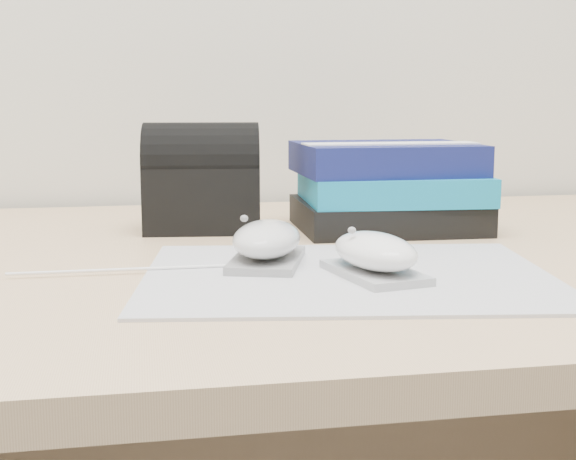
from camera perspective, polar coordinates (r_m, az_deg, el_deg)
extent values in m
cube|color=tan|center=(0.89, 6.01, -2.19)|extent=(1.60, 0.80, 0.03)
cube|color=tan|center=(1.36, 1.06, -14.17)|extent=(1.52, 0.03, 0.35)
cube|color=#9B9CA4|center=(0.75, 4.26, -3.22)|extent=(0.41, 0.34, 0.00)
cube|color=gray|center=(0.78, -1.52, -2.15)|extent=(0.10, 0.13, 0.01)
ellipsoid|color=silver|center=(0.78, -1.52, -0.62)|extent=(0.10, 0.13, 0.03)
ellipsoid|color=gray|center=(0.77, -3.14, 0.83)|extent=(0.01, 0.01, 0.01)
cube|color=#A9AAAC|center=(0.73, 6.18, -3.02)|extent=(0.08, 0.12, 0.01)
ellipsoid|color=white|center=(0.73, 6.21, -1.48)|extent=(0.08, 0.12, 0.03)
ellipsoid|color=#969799|center=(0.72, 4.56, -0.02)|extent=(0.01, 0.01, 0.01)
cylinder|color=white|center=(0.77, -11.08, -2.76)|extent=(0.23, 0.00, 0.00)
cube|color=black|center=(1.01, 7.03, 1.08)|extent=(0.22, 0.18, 0.04)
cube|color=#1085B2|center=(1.01, 7.41, 3.02)|extent=(0.23, 0.18, 0.03)
cube|color=navy|center=(1.01, 6.90, 5.08)|extent=(0.21, 0.17, 0.04)
cube|color=white|center=(0.99, 7.32, 6.12)|extent=(0.21, 0.04, 0.00)
cube|color=black|center=(1.00, -6.11, 2.27)|extent=(0.15, 0.11, 0.08)
cylinder|color=black|center=(0.99, -6.16, 4.83)|extent=(0.15, 0.11, 0.10)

